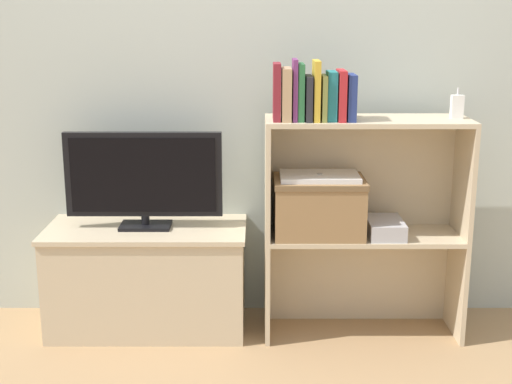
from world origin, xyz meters
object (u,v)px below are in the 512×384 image
baby_monitor (460,107)px  magazine_stack (387,228)px  book_mustard (319,91)px  book_navy (353,97)px  laptop (322,176)px  book_forest (303,92)px  tv_stand (150,278)px  tv (146,177)px  book_charcoal (311,98)px  book_olive (326,98)px  storage_basket_left (321,204)px  book_tan (289,94)px  book_teal (334,96)px  book_crimson (344,95)px  book_maroon (279,92)px  book_plum (297,90)px

baby_monitor → magazine_stack: size_ratio=0.56×
book_mustard → book_navy: bearing=0.0°
book_navy → laptop: book_navy is taller
book_forest → laptop: 0.37m
tv_stand → tv: tv is taller
laptop → magazine_stack: size_ratio=1.47×
book_charcoal → tv: bearing=172.3°
book_charcoal → book_mustard: 0.04m
book_olive → storage_basket_left: book_olive is taller
book_tan → book_teal: 0.18m
book_mustard → magazine_stack: (0.31, 0.02, -0.59)m
book_charcoal → book_mustard: book_mustard is taller
book_charcoal → book_crimson: bearing=0.0°
tv_stand → book_tan: size_ratio=4.14×
laptop → baby_monitor: bearing=1.5°
book_maroon → book_navy: size_ratio=1.24×
book_tan → book_olive: book_tan is taller
laptop → book_charcoal: bearing=-148.8°
book_crimson → book_olive: bearing=180.0°
tv_stand → book_crimson: book_crimson is taller
book_plum → book_olive: 0.12m
book_navy → storage_basket_left: bearing=164.1°
book_maroon → laptop: (0.18, 0.03, -0.36)m
book_olive → book_navy: book_navy is taller
book_mustard → baby_monitor: bearing=4.7°
book_tan → storage_basket_left: bearing=13.0°
book_mustard → book_teal: bearing=0.0°
book_plum → book_olive: book_plum is taller
book_forest → book_charcoal: book_forest is taller
book_forest → tv_stand: bearing=171.8°
baby_monitor → tv: bearing=178.0°
magazine_stack → laptop: bearing=177.2°
book_teal → book_crimson: book_crimson is taller
book_forest → book_crimson: size_ratio=1.13×
book_crimson → laptop: book_crimson is taller
tv → book_plum: (0.64, -0.09, 0.38)m
tv_stand → book_mustard: book_mustard is taller
tv → book_mustard: (0.73, -0.09, 0.38)m
book_charcoal → magazine_stack: size_ratio=0.80×
magazine_stack → tv_stand: bearing=175.8°
magazine_stack → book_olive: bearing=-176.0°
book_navy → magazine_stack: book_navy is taller
book_maroon → book_teal: size_ratio=1.16×
book_forest → book_teal: bearing=0.0°
laptop → tv: bearing=175.3°
book_plum → baby_monitor: 0.68m
book_plum → storage_basket_left: (0.11, 0.03, -0.49)m
book_maroon → baby_monitor: bearing=3.7°
book_mustard → book_navy: 0.14m
tv → book_teal: size_ratio=3.41×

